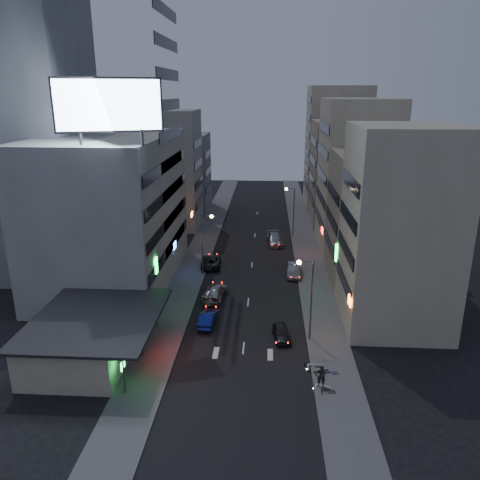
# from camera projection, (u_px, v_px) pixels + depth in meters

# --- Properties ---
(ground) EXTENTS (180.00, 180.00, 0.00)m
(ground) POSITION_uv_depth(u_px,v_px,m) (241.00, 373.00, 39.94)
(ground) COLOR black
(ground) RESTS_ON ground
(sidewalk_left) EXTENTS (4.00, 120.00, 0.12)m
(sidewalk_left) POSITION_uv_depth(u_px,v_px,m) (199.00, 254.00, 68.91)
(sidewalk_left) COLOR #4C4C4F
(sidewalk_left) RESTS_ON ground
(sidewalk_right) EXTENTS (4.00, 120.00, 0.12)m
(sidewalk_right) POSITION_uv_depth(u_px,v_px,m) (308.00, 256.00, 67.99)
(sidewalk_right) COLOR #4C4C4F
(sidewalk_right) RESTS_ON ground
(food_court) EXTENTS (11.00, 13.00, 3.88)m
(food_court) POSITION_uv_depth(u_px,v_px,m) (88.00, 335.00, 42.04)
(food_court) COLOR beige
(food_court) RESTS_ON ground
(white_building) EXTENTS (14.00, 24.00, 18.00)m
(white_building) POSITION_uv_depth(u_px,v_px,m) (112.00, 211.00, 57.20)
(white_building) COLOR #A5A5A1
(white_building) RESTS_ON ground
(grey_tower) EXTENTS (10.00, 14.00, 34.00)m
(grey_tower) POSITION_uv_depth(u_px,v_px,m) (44.00, 141.00, 58.14)
(grey_tower) COLOR gray
(grey_tower) RESTS_ON ground
(shophouse_near) EXTENTS (10.00, 11.00, 20.00)m
(shophouse_near) POSITION_uv_depth(u_px,v_px,m) (399.00, 229.00, 46.03)
(shophouse_near) COLOR beige
(shophouse_near) RESTS_ON ground
(shophouse_mid) EXTENTS (11.00, 12.00, 16.00)m
(shophouse_mid) POSITION_uv_depth(u_px,v_px,m) (377.00, 218.00, 57.54)
(shophouse_mid) COLOR tan
(shophouse_mid) RESTS_ON ground
(shophouse_far) EXTENTS (10.00, 14.00, 22.00)m
(shophouse_far) POSITION_uv_depth(u_px,v_px,m) (356.00, 176.00, 69.02)
(shophouse_far) COLOR beige
(shophouse_far) RESTS_ON ground
(far_left_a) EXTENTS (11.00, 10.00, 20.00)m
(far_left_a) POSITION_uv_depth(u_px,v_px,m) (167.00, 170.00, 80.59)
(far_left_a) COLOR #A5A5A1
(far_left_a) RESTS_ON ground
(far_left_b) EXTENTS (12.00, 10.00, 15.00)m
(far_left_b) POSITION_uv_depth(u_px,v_px,m) (178.00, 172.00, 93.74)
(far_left_b) COLOR gray
(far_left_b) RESTS_ON ground
(far_right_a) EXTENTS (11.00, 12.00, 18.00)m
(far_right_a) POSITION_uv_depth(u_px,v_px,m) (343.00, 173.00, 83.87)
(far_right_a) COLOR tan
(far_right_a) RESTS_ON ground
(far_right_b) EXTENTS (12.00, 12.00, 24.00)m
(far_right_b) POSITION_uv_depth(u_px,v_px,m) (337.00, 147.00, 96.24)
(far_right_b) COLOR beige
(far_right_b) RESTS_ON ground
(billboard) EXTENTS (9.52, 3.75, 6.20)m
(billboard) POSITION_uv_depth(u_px,v_px,m) (109.00, 106.00, 43.59)
(billboard) COLOR #595B60
(billboard) RESTS_ON white_building
(street_lamp_right_near) EXTENTS (1.60, 0.44, 8.02)m
(street_lamp_right_near) POSITION_uv_depth(u_px,v_px,m) (308.00, 288.00, 43.68)
(street_lamp_right_near) COLOR #595B60
(street_lamp_right_near) RESTS_ON sidewalk_right
(street_lamp_left) EXTENTS (1.60, 0.44, 8.02)m
(street_lamp_left) POSITION_uv_depth(u_px,v_px,m) (205.00, 236.00, 59.57)
(street_lamp_left) COLOR #595B60
(street_lamp_left) RESTS_ON sidewalk_left
(street_lamp_right_far) EXTENTS (1.60, 0.44, 8.02)m
(street_lamp_right_far) POSITION_uv_depth(u_px,v_px,m) (292.00, 204.00, 76.01)
(street_lamp_right_far) COLOR #595B60
(street_lamp_right_far) RESTS_ON sidewalk_right
(parked_car_right_near) EXTENTS (2.00, 3.92, 1.28)m
(parked_car_right_near) POSITION_uv_depth(u_px,v_px,m) (281.00, 333.00, 45.20)
(parked_car_right_near) COLOR #232428
(parked_car_right_near) RESTS_ON ground
(parked_car_right_mid) EXTENTS (1.95, 4.76, 1.54)m
(parked_car_right_mid) POSITION_uv_depth(u_px,v_px,m) (294.00, 270.00, 60.74)
(parked_car_right_mid) COLOR gray
(parked_car_right_mid) RESTS_ON ground
(parked_car_left) EXTENTS (2.83, 5.55, 1.50)m
(parked_car_left) POSITION_uv_depth(u_px,v_px,m) (211.00, 261.00, 63.97)
(parked_car_left) COLOR #232428
(parked_car_left) RESTS_ON ground
(parked_car_right_far) EXTENTS (2.88, 5.74, 1.60)m
(parked_car_right_far) POSITION_uv_depth(u_px,v_px,m) (275.00, 239.00, 73.25)
(parked_car_right_far) COLOR gray
(parked_car_right_far) RESTS_ON ground
(road_car_blue) EXTENTS (1.85, 4.40, 1.41)m
(road_car_blue) POSITION_uv_depth(u_px,v_px,m) (208.00, 319.00, 47.91)
(road_car_blue) COLOR navy
(road_car_blue) RESTS_ON ground
(road_car_silver) EXTENTS (2.79, 5.66, 1.58)m
(road_car_silver) POSITION_uv_depth(u_px,v_px,m) (215.00, 292.00, 54.00)
(road_car_silver) COLOR #929699
(road_car_silver) RESTS_ON ground
(person) EXTENTS (0.73, 0.51, 1.91)m
(person) POSITION_uv_depth(u_px,v_px,m) (321.00, 376.00, 37.62)
(person) COLOR black
(person) RESTS_ON sidewalk_right
(scooter_black_a) EXTENTS (0.63, 1.72, 1.04)m
(scooter_black_a) POSITION_uv_depth(u_px,v_px,m) (336.00, 385.00, 37.20)
(scooter_black_a) COLOR black
(scooter_black_a) RESTS_ON sidewalk_right
(scooter_silver_a) EXTENTS (1.20, 1.98, 1.15)m
(scooter_silver_a) POSITION_uv_depth(u_px,v_px,m) (332.00, 381.00, 37.62)
(scooter_silver_a) COLOR silver
(scooter_silver_a) RESTS_ON sidewalk_right
(scooter_blue) EXTENTS (0.94, 1.73, 1.01)m
(scooter_blue) POSITION_uv_depth(u_px,v_px,m) (337.00, 366.00, 39.75)
(scooter_blue) COLOR navy
(scooter_blue) RESTS_ON sidewalk_right
(scooter_black_b) EXTENTS (1.30, 2.13, 1.23)m
(scooter_black_b) POSITION_uv_depth(u_px,v_px,m) (328.00, 363.00, 40.02)
(scooter_black_b) COLOR black
(scooter_black_b) RESTS_ON sidewalk_right
(scooter_silver_b) EXTENTS (0.71, 2.04, 1.24)m
(scooter_silver_b) POSITION_uv_depth(u_px,v_px,m) (323.00, 358.00, 40.71)
(scooter_silver_b) COLOR silver
(scooter_silver_b) RESTS_ON sidewalk_right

